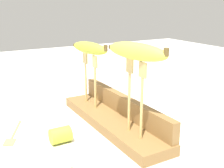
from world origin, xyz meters
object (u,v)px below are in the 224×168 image
Objects in this scene: fork_stand_left at (90,75)px; fork_stand_right at (135,91)px; banana_raised_left at (90,48)px; fork_fallen_near at (13,135)px; banana_chunk_near at (61,135)px; banana_raised_right at (136,51)px.

fork_stand_left is 0.87× the size of fork_stand_right.
fork_stand_left is at bearing 11.53° from banana_raised_left.
fork_fallen_near is 0.14m from banana_chunk_near.
fork_fallen_near is at bearing -127.62° from banana_raised_right.
fork_stand_left is at bearing 133.36° from banana_chunk_near.
fork_stand_left is 0.24m from banana_chunk_near.
banana_raised_right reaches higher than banana_raised_left.
banana_raised_left is 0.29m from banana_chunk_near.
fork_stand_right is at bearing 52.37° from fork_fallen_near.
fork_stand_right is at bearing 56.71° from banana_chunk_near.
fork_stand_right is 0.10m from banana_raised_right.
fork_stand_left is 0.08m from banana_raised_left.
banana_raised_left reaches higher than fork_stand_left.
fork_stand_left is 1.11× the size of fork_fallen_near.
banana_chunk_near is at bearing 46.56° from fork_fallen_near.
banana_chunk_near is at bearing -46.64° from fork_stand_left.
banana_raised_left is 0.91× the size of banana_raised_right.
fork_fallen_near is (-0.20, -0.26, -0.14)m from fork_stand_right.
banana_raised_right is at bearing 0.00° from banana_raised_left.
banana_chunk_near is at bearing -46.62° from banana_raised_left.
banana_raised_right reaches higher than fork_stand_left.
banana_raised_right reaches higher than banana_chunk_near.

